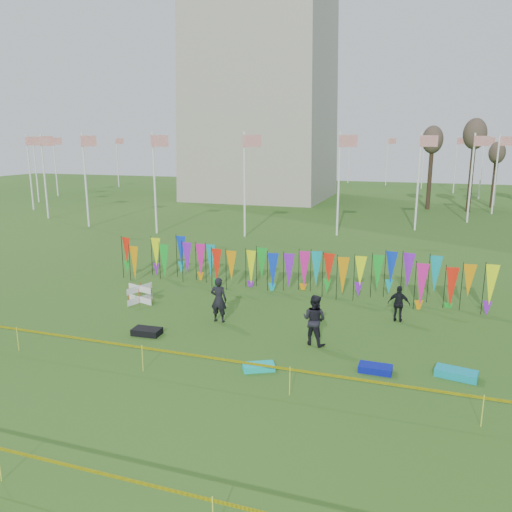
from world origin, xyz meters
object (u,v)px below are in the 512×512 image
(kite_bag_blue, at_px, (375,369))
(kite_bag_black, at_px, (147,332))
(person_right, at_px, (399,304))
(person_mid, at_px, (314,320))
(box_kite, at_px, (140,294))
(kite_bag_turquoise, at_px, (259,367))
(kite_bag_teal, at_px, (456,374))
(person_left, at_px, (219,300))

(kite_bag_blue, xyz_separation_m, kite_bag_black, (-8.66, 0.44, 0.01))
(kite_bag_black, bearing_deg, person_right, 26.85)
(person_mid, relative_size, kite_bag_black, 1.74)
(box_kite, bearing_deg, kite_bag_turquoise, -33.21)
(person_right, distance_m, kite_bag_black, 10.21)
(kite_bag_black, relative_size, kite_bag_teal, 0.86)
(box_kite, bearing_deg, person_left, -13.86)
(kite_bag_turquoise, distance_m, kite_bag_teal, 6.26)
(person_right, xyz_separation_m, kite_bag_teal, (2.03, -4.60, -0.64))
(box_kite, relative_size, kite_bag_turquoise, 0.82)
(kite_bag_turquoise, xyz_separation_m, kite_bag_blue, (3.62, 1.07, 0.01))
(person_left, distance_m, person_right, 7.41)
(kite_bag_turquoise, relative_size, kite_bag_blue, 0.97)
(kite_bag_blue, xyz_separation_m, kite_bag_teal, (2.46, 0.44, 0.01))
(box_kite, height_order, kite_bag_blue, box_kite)
(person_mid, xyz_separation_m, person_right, (2.80, 3.44, -0.18))
(person_left, bearing_deg, kite_bag_turquoise, 126.96)
(box_kite, xyz_separation_m, person_mid, (8.60, -2.15, 0.52))
(person_left, relative_size, kite_bag_turquoise, 1.84)
(person_right, bearing_deg, kite_bag_teal, 117.58)
(kite_bag_turquoise, xyz_separation_m, kite_bag_black, (-5.04, 1.51, 0.02))
(kite_bag_teal, bearing_deg, person_right, 113.77)
(person_left, height_order, kite_bag_black, person_left)
(box_kite, height_order, kite_bag_black, box_kite)
(kite_bag_blue, bearing_deg, box_kite, 161.18)
(kite_bag_turquoise, height_order, kite_bag_blue, kite_bag_blue)
(person_left, distance_m, person_mid, 4.35)
(person_left, relative_size, kite_bag_blue, 1.79)
(person_mid, bearing_deg, kite_bag_blue, 162.08)
(person_mid, relative_size, person_right, 1.24)
(person_left, relative_size, person_right, 1.24)
(person_mid, xyz_separation_m, kite_bag_blue, (2.37, -1.60, -0.83))
(box_kite, distance_m, kite_bag_turquoise, 8.79)
(kite_bag_blue, bearing_deg, kite_bag_black, 177.12)
(person_right, distance_m, kite_bag_blue, 5.10)
(box_kite, bearing_deg, person_mid, -14.00)
(person_right, bearing_deg, kite_bag_blue, 88.93)
(kite_bag_black, height_order, kite_bag_teal, kite_bag_black)
(box_kite, relative_size, kite_bag_teal, 0.67)
(person_right, xyz_separation_m, kite_bag_blue, (-0.43, -5.04, -0.65))
(box_kite, distance_m, kite_bag_blue, 11.60)
(kite_bag_black, bearing_deg, person_left, 46.92)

